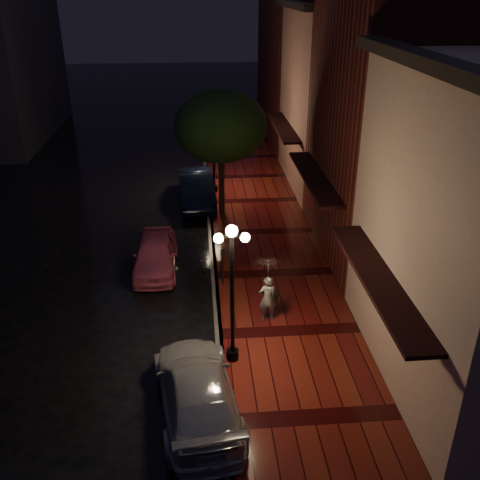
# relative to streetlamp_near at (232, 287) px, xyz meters

# --- Properties ---
(ground) EXTENTS (120.00, 120.00, 0.00)m
(ground) POSITION_rel_streetlamp_near_xyz_m (-0.35, 5.00, -2.60)
(ground) COLOR black
(ground) RESTS_ON ground
(sidewalk) EXTENTS (4.50, 60.00, 0.15)m
(sidewalk) POSITION_rel_streetlamp_near_xyz_m (1.90, 5.00, -2.53)
(sidewalk) COLOR #460D0C
(sidewalk) RESTS_ON ground
(curb) EXTENTS (0.25, 60.00, 0.15)m
(curb) POSITION_rel_streetlamp_near_xyz_m (-0.35, 5.00, -2.53)
(curb) COLOR #595451
(curb) RESTS_ON ground
(storefront_mid) EXTENTS (5.00, 8.00, 11.00)m
(storefront_mid) POSITION_rel_streetlamp_near_xyz_m (6.65, 7.00, 2.90)
(storefront_mid) COLOR #511914
(storefront_mid) RESTS_ON ground
(storefront_far) EXTENTS (5.00, 8.00, 9.00)m
(storefront_far) POSITION_rel_streetlamp_near_xyz_m (6.65, 15.00, 1.90)
(storefront_far) COLOR #8C5951
(storefront_far) RESTS_ON ground
(storefront_extra) EXTENTS (5.00, 12.00, 10.00)m
(storefront_extra) POSITION_rel_streetlamp_near_xyz_m (6.65, 25.00, 2.40)
(storefront_extra) COLOR #511914
(storefront_extra) RESTS_ON ground
(streetlamp_near) EXTENTS (0.96, 0.36, 4.31)m
(streetlamp_near) POSITION_rel_streetlamp_near_xyz_m (0.00, 0.00, 0.00)
(streetlamp_near) COLOR black
(streetlamp_near) RESTS_ON sidewalk
(streetlamp_far) EXTENTS (0.96, 0.36, 4.31)m
(streetlamp_far) POSITION_rel_streetlamp_near_xyz_m (0.00, 14.00, 0.00)
(streetlamp_far) COLOR black
(streetlamp_far) RESTS_ON sidewalk
(street_tree) EXTENTS (4.16, 4.16, 5.80)m
(street_tree) POSITION_rel_streetlamp_near_xyz_m (0.26, 10.99, 1.64)
(street_tree) COLOR black
(street_tree) RESTS_ON sidewalk
(pink_car) EXTENTS (1.61, 3.99, 1.36)m
(pink_car) POSITION_rel_streetlamp_near_xyz_m (-2.59, 5.91, -1.92)
(pink_car) COLOR #D25674
(pink_car) RESTS_ON ground
(navy_car) EXTENTS (1.98, 4.86, 1.57)m
(navy_car) POSITION_rel_streetlamp_near_xyz_m (-0.95, 12.79, -1.82)
(navy_car) COLOR black
(navy_car) RESTS_ON ground
(silver_car) EXTENTS (2.58, 5.06, 1.41)m
(silver_car) POSITION_rel_streetlamp_near_xyz_m (-1.05, -1.93, -1.90)
(silver_car) COLOR #A1A0A8
(silver_car) RESTS_ON ground
(woman_with_umbrella) EXTENTS (0.92, 0.94, 2.22)m
(woman_with_umbrella) POSITION_rel_streetlamp_near_xyz_m (1.26, 1.95, -0.98)
(woman_with_umbrella) COLOR silver
(woman_with_umbrella) RESTS_ON sidewalk
(parking_meter) EXTENTS (0.16, 0.14, 1.44)m
(parking_meter) POSITION_rel_streetlamp_near_xyz_m (-0.05, 4.36, -1.58)
(parking_meter) COLOR black
(parking_meter) RESTS_ON sidewalk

